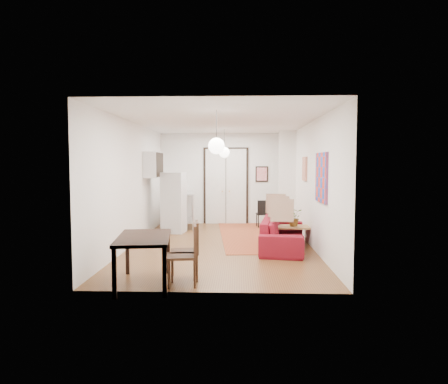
{
  "coord_description": "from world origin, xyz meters",
  "views": [
    {
      "loc": [
        0.41,
        -9.34,
        1.92
      ],
      "look_at": [
        0.06,
        0.2,
        1.25
      ],
      "focal_mm": 32.0,
      "sensor_mm": 36.0,
      "label": 1
    }
  ],
  "objects_px": {
    "dining_chair_far": "(183,249)",
    "sofa": "(283,233)",
    "dining_table": "(144,242)",
    "coffee_table": "(294,228)",
    "black_side_chair": "(263,211)",
    "fridge": "(174,202)",
    "dining_chair_near": "(185,245)",
    "kitchen_counter": "(182,204)"
  },
  "relations": [
    {
      "from": "sofa",
      "to": "dining_chair_far",
      "type": "distance_m",
      "value": 3.35
    },
    {
      "from": "dining_chair_near",
      "to": "dining_chair_far",
      "type": "bearing_deg",
      "value": -7.7
    },
    {
      "from": "black_side_chair",
      "to": "fridge",
      "type": "bearing_deg",
      "value": 16.71
    },
    {
      "from": "coffee_table",
      "to": "black_side_chair",
      "type": "bearing_deg",
      "value": 103.17
    },
    {
      "from": "kitchen_counter",
      "to": "black_side_chair",
      "type": "distance_m",
      "value": 2.46
    },
    {
      "from": "coffee_table",
      "to": "kitchen_counter",
      "type": "relative_size",
      "value": 0.67
    },
    {
      "from": "fridge",
      "to": "dining_table",
      "type": "distance_m",
      "value": 4.88
    },
    {
      "from": "coffee_table",
      "to": "sofa",
      "type": "bearing_deg",
      "value": -121.4
    },
    {
      "from": "coffee_table",
      "to": "black_side_chair",
      "type": "distance_m",
      "value": 2.65
    },
    {
      "from": "fridge",
      "to": "dining_table",
      "type": "height_order",
      "value": "fridge"
    },
    {
      "from": "dining_chair_near",
      "to": "black_side_chair",
      "type": "relative_size",
      "value": 1.16
    },
    {
      "from": "dining_chair_far",
      "to": "dining_table",
      "type": "bearing_deg",
      "value": -88.51
    },
    {
      "from": "coffee_table",
      "to": "fridge",
      "type": "relative_size",
      "value": 0.58
    },
    {
      "from": "fridge",
      "to": "black_side_chair",
      "type": "xyz_separation_m",
      "value": [
        2.55,
        1.1,
        -0.36
      ]
    },
    {
      "from": "coffee_table",
      "to": "fridge",
      "type": "xyz_separation_m",
      "value": [
        -3.15,
        1.48,
        0.47
      ]
    },
    {
      "from": "kitchen_counter",
      "to": "coffee_table",
      "type": "bearing_deg",
      "value": -46.87
    },
    {
      "from": "kitchen_counter",
      "to": "dining_chair_far",
      "type": "height_order",
      "value": "kitchen_counter"
    },
    {
      "from": "sofa",
      "to": "coffee_table",
      "type": "bearing_deg",
      "value": -23.4
    },
    {
      "from": "sofa",
      "to": "dining_chair_near",
      "type": "height_order",
      "value": "dining_chair_near"
    },
    {
      "from": "sofa",
      "to": "fridge",
      "type": "height_order",
      "value": "fridge"
    },
    {
      "from": "dining_chair_far",
      "to": "sofa",
      "type": "bearing_deg",
      "value": 137.47
    },
    {
      "from": "kitchen_counter",
      "to": "fridge",
      "type": "height_order",
      "value": "fridge"
    },
    {
      "from": "fridge",
      "to": "dining_chair_near",
      "type": "distance_m",
      "value": 4.54
    },
    {
      "from": "dining_chair_far",
      "to": "fridge",
      "type": "bearing_deg",
      "value": -176.85
    },
    {
      "from": "coffee_table",
      "to": "dining_chair_far",
      "type": "relative_size",
      "value": 1.01
    },
    {
      "from": "coffee_table",
      "to": "kitchen_counter",
      "type": "bearing_deg",
      "value": 141.13
    },
    {
      "from": "sofa",
      "to": "dining_chair_near",
      "type": "distance_m",
      "value": 3.08
    },
    {
      "from": "coffee_table",
      "to": "dining_chair_near",
      "type": "distance_m",
      "value": 3.71
    },
    {
      "from": "sofa",
      "to": "kitchen_counter",
      "type": "xyz_separation_m",
      "value": [
        -2.72,
        3.0,
        0.36
      ]
    },
    {
      "from": "sofa",
      "to": "fridge",
      "type": "relative_size",
      "value": 1.39
    },
    {
      "from": "dining_table",
      "to": "black_side_chair",
      "type": "relative_size",
      "value": 1.8
    },
    {
      "from": "sofa",
      "to": "coffee_table",
      "type": "relative_size",
      "value": 2.41
    },
    {
      "from": "dining_table",
      "to": "dining_chair_far",
      "type": "bearing_deg",
      "value": 9.19
    },
    {
      "from": "dining_chair_far",
      "to": "black_side_chair",
      "type": "xyz_separation_m",
      "value": [
        1.64,
        5.87,
        -0.08
      ]
    },
    {
      "from": "coffee_table",
      "to": "kitchen_counter",
      "type": "xyz_separation_m",
      "value": [
        -3.05,
        2.46,
        0.33
      ]
    },
    {
      "from": "dining_table",
      "to": "dining_chair_far",
      "type": "relative_size",
      "value": 1.56
    },
    {
      "from": "fridge",
      "to": "dining_chair_far",
      "type": "distance_m",
      "value": 4.86
    },
    {
      "from": "dining_table",
      "to": "dining_chair_far",
      "type": "xyz_separation_m",
      "value": [
        0.6,
        0.1,
        -0.13
      ]
    },
    {
      "from": "dining_chair_near",
      "to": "coffee_table",
      "type": "bearing_deg",
      "value": 135.14
    },
    {
      "from": "sofa",
      "to": "dining_table",
      "type": "bearing_deg",
      "value": 146.55
    },
    {
      "from": "fridge",
      "to": "dining_chair_near",
      "type": "height_order",
      "value": "fridge"
    },
    {
      "from": "dining_chair_far",
      "to": "black_side_chair",
      "type": "relative_size",
      "value": 1.16
    }
  ]
}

